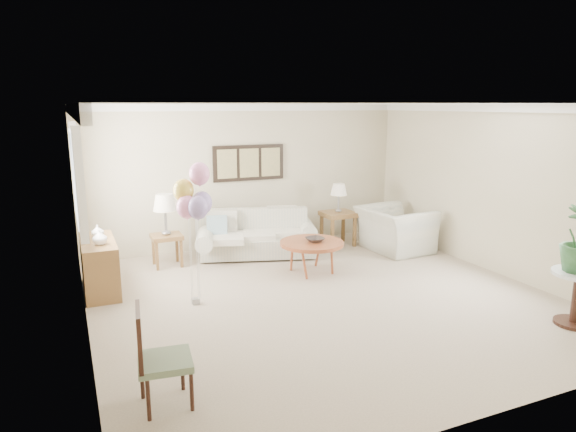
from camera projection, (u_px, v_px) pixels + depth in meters
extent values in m
plane|color=tan|center=(323.00, 298.00, 7.03)|extent=(6.00, 6.00, 0.00)
cube|color=beige|center=(248.00, 176.00, 9.44)|extent=(6.00, 0.04, 2.60)
cube|color=beige|center=(499.00, 271.00, 4.07)|extent=(6.00, 0.04, 2.60)
cube|color=beige|center=(79.00, 226.00, 5.58)|extent=(0.04, 6.00, 2.60)
cube|color=beige|center=(496.00, 190.00, 7.93)|extent=(0.04, 6.00, 2.60)
cube|color=white|center=(326.00, 105.00, 6.48)|extent=(6.00, 6.00, 0.02)
cube|color=white|center=(248.00, 107.00, 9.15)|extent=(6.00, 0.06, 0.12)
cube|color=white|center=(72.00, 109.00, 5.32)|extent=(0.06, 6.00, 0.12)
cube|color=white|center=(502.00, 108.00, 7.65)|extent=(0.06, 6.00, 0.12)
cube|color=white|center=(75.00, 176.00, 6.85)|extent=(0.04, 1.40, 1.20)
cube|color=white|center=(80.00, 185.00, 6.11)|extent=(0.10, 0.22, 1.40)
cube|color=white|center=(76.00, 169.00, 7.63)|extent=(0.10, 0.22, 1.40)
cube|color=black|center=(249.00, 163.00, 9.36)|extent=(1.35, 0.04, 0.65)
cube|color=#8C8C59|center=(227.00, 164.00, 9.17)|extent=(0.36, 0.02, 0.52)
cube|color=#8C8C59|center=(249.00, 163.00, 9.34)|extent=(0.36, 0.02, 0.52)
cube|color=#8C8C59|center=(271.00, 162.00, 9.50)|extent=(0.36, 0.02, 0.52)
cube|color=beige|center=(258.00, 245.00, 8.93)|extent=(2.11, 1.34, 0.32)
cube|color=beige|center=(252.00, 222.00, 9.11)|extent=(1.93, 0.77, 0.49)
cylinder|color=beige|center=(205.00, 239.00, 8.51)|extent=(0.51, 0.85, 0.29)
cylinder|color=beige|center=(306.00, 229.00, 9.25)|extent=(0.51, 0.85, 0.29)
cube|color=beige|center=(227.00, 238.00, 8.62)|extent=(0.70, 0.77, 0.11)
cube|color=beige|center=(259.00, 235.00, 8.84)|extent=(0.70, 0.77, 0.11)
cube|color=beige|center=(288.00, 232.00, 9.06)|extent=(0.70, 0.77, 0.11)
cube|color=#89A9B5|center=(217.00, 226.00, 8.66)|extent=(0.34, 0.11, 0.34)
cube|color=#CFBF4D|center=(288.00, 219.00, 9.18)|extent=(0.34, 0.11, 0.34)
cube|color=#332314|center=(296.00, 222.00, 9.19)|extent=(0.30, 0.09, 0.30)
cube|color=beige|center=(258.00, 255.00, 8.96)|extent=(1.78, 0.71, 0.04)
cube|color=brown|center=(166.00, 237.00, 8.32)|extent=(0.48, 0.44, 0.07)
cube|color=brown|center=(157.00, 257.00, 8.14)|extent=(0.04, 0.04, 0.46)
cube|color=brown|center=(181.00, 254.00, 8.29)|extent=(0.04, 0.04, 0.46)
cube|color=brown|center=(153.00, 251.00, 8.46)|extent=(0.04, 0.04, 0.46)
cube|color=brown|center=(177.00, 248.00, 8.61)|extent=(0.04, 0.04, 0.46)
cube|color=brown|center=(338.00, 214.00, 9.54)|extent=(0.59, 0.53, 0.09)
cube|color=brown|center=(332.00, 235.00, 9.33)|extent=(0.05, 0.05, 0.55)
cube|color=brown|center=(355.00, 232.00, 9.51)|extent=(0.05, 0.05, 0.55)
cube|color=brown|center=(322.00, 229.00, 9.71)|extent=(0.05, 0.05, 0.55)
cube|color=brown|center=(343.00, 227.00, 9.89)|extent=(0.05, 0.05, 0.55)
cylinder|color=gray|center=(166.00, 233.00, 8.30)|extent=(0.16, 0.16, 0.07)
cylinder|color=gray|center=(166.00, 221.00, 8.26)|extent=(0.04, 0.04, 0.33)
cone|color=silver|center=(165.00, 202.00, 8.20)|extent=(0.38, 0.38, 0.27)
cylinder|color=gray|center=(338.00, 210.00, 9.53)|extent=(0.12, 0.12, 0.05)
cylinder|color=gray|center=(338.00, 202.00, 9.49)|extent=(0.04, 0.04, 0.26)
cone|color=silver|center=(339.00, 189.00, 9.44)|extent=(0.30, 0.30, 0.21)
cylinder|color=brown|center=(312.00, 243.00, 7.99)|extent=(1.00, 1.00, 0.06)
cylinder|color=brown|center=(318.00, 253.00, 8.34)|extent=(0.04, 0.04, 0.45)
cylinder|color=brown|center=(292.00, 256.00, 8.16)|extent=(0.04, 0.04, 0.45)
cylinder|color=brown|center=(304.00, 265.00, 7.74)|extent=(0.04, 0.04, 0.45)
cylinder|color=brown|center=(332.00, 261.00, 7.92)|extent=(0.04, 0.04, 0.45)
imported|color=#2F2724|center=(315.00, 240.00, 7.96)|extent=(0.31, 0.31, 0.07)
imported|color=beige|center=(395.00, 229.00, 9.23)|extent=(1.11, 1.26, 0.78)
cylinder|color=#361B13|center=(576.00, 300.00, 6.11)|extent=(0.10, 0.10, 0.61)
cylinder|color=#361B13|center=(573.00, 324.00, 6.17)|extent=(0.45, 0.45, 0.01)
cube|color=gray|center=(165.00, 362.00, 4.45)|extent=(0.51, 0.51, 0.06)
cylinder|color=#361B13|center=(148.00, 400.00, 4.26)|extent=(0.04, 0.04, 0.38)
cylinder|color=#361B13|center=(192.00, 390.00, 4.40)|extent=(0.04, 0.04, 0.38)
cylinder|color=#361B13|center=(142.00, 379.00, 4.58)|extent=(0.04, 0.04, 0.38)
cylinder|color=#361B13|center=(182.00, 371.00, 4.73)|extent=(0.04, 0.04, 0.38)
cube|color=#361B13|center=(139.00, 337.00, 4.31)|extent=(0.09, 0.44, 0.50)
cube|color=brown|center=(100.00, 266.00, 7.21)|extent=(0.45, 1.20, 0.74)
cube|color=#361B13|center=(101.00, 272.00, 6.94)|extent=(0.46, 0.02, 0.70)
cube|color=#361B13|center=(98.00, 260.00, 7.48)|extent=(0.46, 0.02, 0.70)
imported|color=white|center=(100.00, 237.00, 6.90)|extent=(0.23, 0.23, 0.20)
imported|color=silver|center=(98.00, 231.00, 7.28)|extent=(0.20, 0.20, 0.18)
cube|color=gray|center=(196.00, 301.00, 6.81)|extent=(0.09, 0.09, 0.08)
ellipsoid|color=pink|center=(187.00, 207.00, 6.48)|extent=(0.26, 0.26, 0.30)
cylinder|color=silver|center=(192.00, 259.00, 6.66)|extent=(0.01, 0.01, 1.10)
ellipsoid|color=#947CC4|center=(202.00, 203.00, 6.58)|extent=(0.26, 0.26, 0.30)
cylinder|color=silver|center=(199.00, 257.00, 6.71)|extent=(0.01, 0.01, 1.13)
ellipsoid|color=gold|center=(184.00, 190.00, 6.53)|extent=(0.26, 0.26, 0.30)
cylinder|color=silver|center=(190.00, 251.00, 6.68)|extent=(0.01, 0.01, 1.29)
ellipsoid|color=pink|center=(199.00, 174.00, 6.53)|extent=(0.26, 0.26, 0.30)
cylinder|color=silver|center=(198.00, 243.00, 6.68)|extent=(0.01, 0.01, 1.50)
ellipsoid|color=#947CC4|center=(198.00, 208.00, 6.42)|extent=(0.26, 0.26, 0.30)
cylinder|color=silver|center=(197.00, 260.00, 6.63)|extent=(0.01, 0.01, 1.10)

